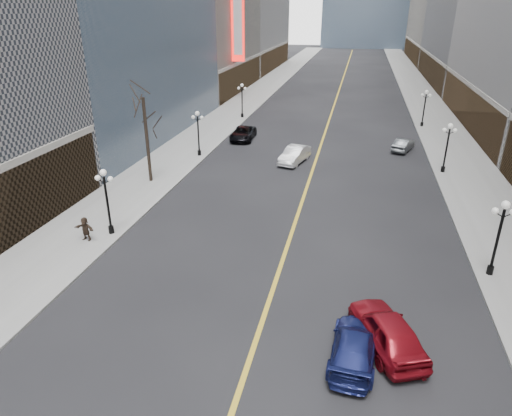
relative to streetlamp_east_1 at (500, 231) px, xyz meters
The scene contains 17 objects.
sidewalk_east 40.16m from the streetlamp_east_1, 86.85° to the left, with size 6.00×230.00×0.15m, color gray.
sidewalk_west 47.68m from the streetlamp_east_1, 122.82° to the left, with size 6.00×230.00×0.15m, color gray.
lane_line 51.45m from the streetlamp_east_1, 103.28° to the left, with size 0.25×200.00×0.02m, color gold.
streetlamp_east_1 is the anchor object (origin of this frame).
streetlamp_east_2 18.00m from the streetlamp_east_1, 90.00° to the left, with size 1.26×0.44×4.52m.
streetlamp_east_3 36.00m from the streetlamp_east_1, 90.00° to the left, with size 1.26×0.44×4.52m.
streetlamp_west_1 23.60m from the streetlamp_east_1, behind, with size 1.26×0.44×4.52m.
streetlamp_west_2 29.68m from the streetlamp_east_1, 142.67° to the left, with size 1.26×0.44×4.52m.
streetlamp_west_3 43.05m from the streetlamp_east_1, 123.25° to the left, with size 1.26×0.44×4.52m.
theatre_marquee 57.87m from the streetlamp_east_1, 118.97° to the left, with size 2.00×0.55×12.00m.
tree_west_far 27.41m from the streetlamp_east_1, 158.43° to the left, with size 3.60×3.60×7.92m.
car_nb_mid 22.92m from the streetlamp_east_1, 127.21° to the left, with size 1.68×4.83×1.59m, color silver.
car_nb_far 32.84m from the streetlamp_east_1, 129.41° to the left, with size 2.40×5.21×1.45m, color black.
car_sb_near 11.49m from the streetlamp_east_1, 131.09° to the right, with size 1.93×4.76×1.38m, color navy.
car_sb_mid 9.69m from the streetlamp_east_1, 129.32° to the right, with size 2.03×5.05×1.72m, color maroon.
car_sb_far 24.94m from the streetlamp_east_1, 97.12° to the left, with size 1.41×4.06×1.34m, color #424548.
ped_west_far 24.79m from the streetlamp_east_1, behind, with size 1.48×0.43×1.60m, color #2E2219.
Camera 1 is at (3.64, 5.40, 14.10)m, focal length 32.00 mm.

